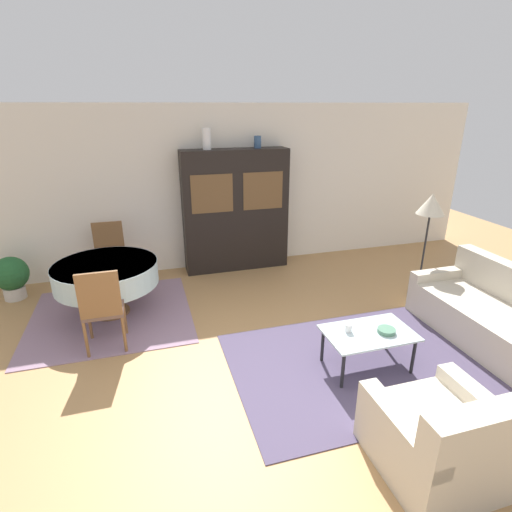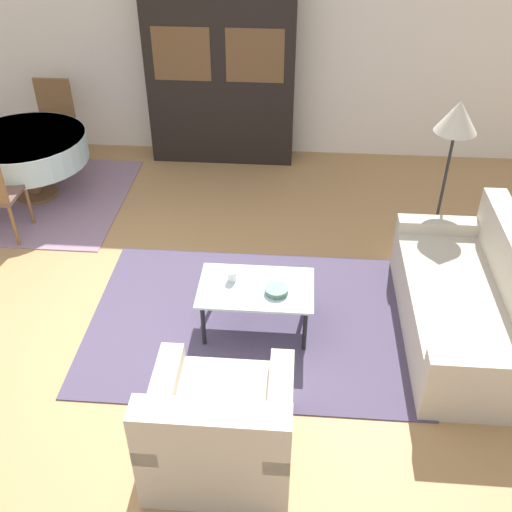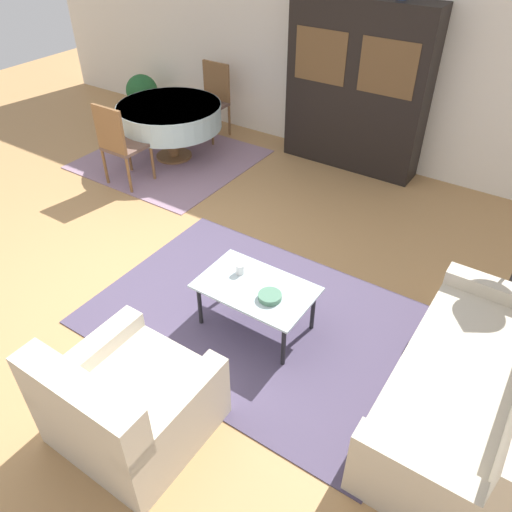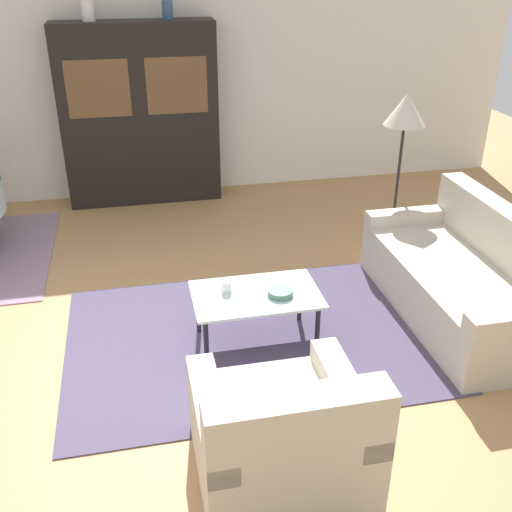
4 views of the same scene
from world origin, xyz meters
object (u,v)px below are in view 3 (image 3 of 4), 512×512
(armchair, at_px, (127,404))
(bowl, at_px, (270,296))
(coffee_table, at_px, (256,291))
(dining_table, at_px, (170,116))
(dining_chair_near, at_px, (119,141))
(potted_plant, at_px, (142,93))
(dining_chair_far, at_px, (212,97))
(display_cabinet, at_px, (356,88))
(couch, at_px, (478,391))
(cup, at_px, (240,269))

(armchair, xyz_separation_m, bowl, (0.30, 1.26, 0.16))
(coffee_table, distance_m, dining_table, 3.39)
(coffee_table, distance_m, dining_chair_near, 2.94)
(potted_plant, bearing_deg, dining_chair_far, 0.87)
(display_cabinet, bearing_deg, potted_plant, -175.39)
(couch, height_order, dining_chair_near, dining_chair_near)
(couch, relative_size, dining_chair_far, 1.89)
(coffee_table, height_order, cup, cup)
(dining_chair_far, bearing_deg, display_cabinet, -172.88)
(dining_chair_far, xyz_separation_m, cup, (2.49, -2.86, -0.09))
(dining_chair_far, bearing_deg, couch, 147.17)
(dining_chair_far, height_order, potted_plant, dining_chair_far)
(coffee_table, xyz_separation_m, dining_chair_near, (-2.70, 1.14, 0.18))
(dining_table, height_order, dining_chair_near, dining_chair_near)
(armchair, xyz_separation_m, cup, (-0.07, 1.39, 0.18))
(dining_chair_near, bearing_deg, display_cabinet, 45.08)
(bowl, bearing_deg, cup, 160.96)
(couch, relative_size, dining_chair_near, 1.89)
(dining_chair_near, bearing_deg, coffee_table, -22.95)
(coffee_table, height_order, bowl, bowl)
(couch, bearing_deg, cup, 89.79)
(couch, bearing_deg, coffee_table, 92.08)
(dining_chair_near, distance_m, cup, 2.72)
(dining_table, xyz_separation_m, dining_chair_far, (0.00, 0.89, -0.01))
(potted_plant, bearing_deg, bowl, -34.99)
(armchair, relative_size, coffee_table, 0.99)
(cup, relative_size, bowl, 0.48)
(armchair, height_order, coffee_table, armchair)
(display_cabinet, xyz_separation_m, bowl, (0.83, -3.24, -0.55))
(dining_chair_far, distance_m, bowl, 4.14)
(armchair, bearing_deg, coffee_table, 84.18)
(dining_table, distance_m, bowl, 3.55)
(dining_chair_far, distance_m, cup, 3.80)
(couch, xyz_separation_m, cup, (-1.95, 0.01, 0.18))
(dining_chair_near, relative_size, potted_plant, 1.57)
(couch, distance_m, display_cabinet, 4.01)
(couch, bearing_deg, bowl, 94.42)
(couch, relative_size, armchair, 2.06)
(couch, height_order, dining_chair_far, dining_chair_far)
(couch, relative_size, potted_plant, 2.98)
(coffee_table, bearing_deg, bowl, -19.22)
(coffee_table, xyz_separation_m, cup, (-0.21, 0.07, 0.09))
(display_cabinet, xyz_separation_m, dining_chair_far, (-2.04, -0.25, -0.44))
(armchair, height_order, dining_chair_near, dining_chair_near)
(cup, distance_m, potted_plant, 4.80)
(cup, relative_size, potted_plant, 0.14)
(armchair, xyz_separation_m, dining_chair_far, (-2.56, 4.25, 0.26))
(dining_chair_far, relative_size, bowl, 5.43)
(cup, distance_m, bowl, 0.40)
(bowl, relative_size, potted_plant, 0.29)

